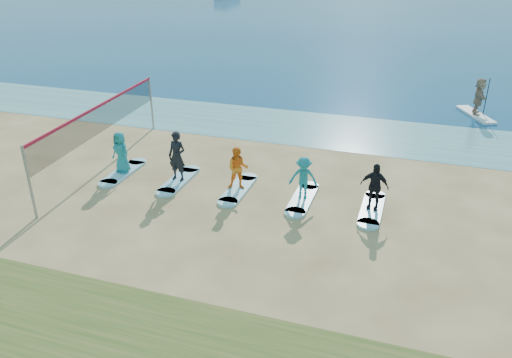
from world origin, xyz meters
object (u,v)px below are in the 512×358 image
(surfboard_1, at_px, (179,181))
(surfboard_4, at_px, (372,209))
(student_2, at_px, (238,168))
(student_3, at_px, (303,178))
(volleyball_net, at_px, (101,119))
(student_1, at_px, (177,156))
(paddleboarder, at_px, (479,96))
(student_0, at_px, (121,152))
(surfboard_3, at_px, (302,199))
(student_4, at_px, (374,186))
(surfboard_0, at_px, (123,172))
(paddleboard, at_px, (475,115))
(surfboard_2, at_px, (238,189))

(surfboard_1, xyz_separation_m, surfboard_4, (7.08, 0.00, 0.00))
(student_2, relative_size, student_3, 1.03)
(volleyball_net, relative_size, student_1, 4.86)
(paddleboarder, distance_m, student_0, 17.97)
(volleyball_net, bearing_deg, surfboard_3, -3.98)
(student_1, distance_m, student_4, 7.08)
(student_1, bearing_deg, surfboard_0, -173.95)
(paddleboarder, distance_m, surfboard_0, 17.99)
(surfboard_0, relative_size, student_0, 1.38)
(student_0, distance_m, surfboard_1, 2.51)
(surfboard_1, height_order, student_3, student_3)
(paddleboard, height_order, student_4, student_4)
(student_0, height_order, surfboard_2, student_0)
(surfboard_2, relative_size, student_2, 1.42)
(surfboard_4, xyz_separation_m, student_4, (0.00, 0.00, 0.84))
(paddleboarder, relative_size, surfboard_2, 0.83)
(paddleboarder, distance_m, surfboard_1, 16.32)
(paddleboarder, xyz_separation_m, surfboard_3, (-6.30, -11.99, -0.99))
(surfboard_1, relative_size, student_3, 1.46)
(paddleboard, bearing_deg, surfboard_1, -156.62)
(surfboard_0, bearing_deg, student_2, 0.00)
(student_1, height_order, surfboard_4, student_1)
(paddleboard, relative_size, paddleboarder, 1.64)
(student_2, height_order, student_4, student_4)
(student_1, relative_size, student_4, 1.17)
(surfboard_2, bearing_deg, volleyball_net, 174.43)
(surfboard_2, xyz_separation_m, student_4, (4.72, 0.00, 0.84))
(paddleboard, relative_size, student_2, 1.93)
(student_1, relative_size, surfboard_4, 0.85)
(volleyball_net, xyz_separation_m, student_3, (8.21, -0.57, -1.06))
(paddleboard, height_order, student_3, student_3)
(surfboard_2, height_order, student_3, student_3)
(student_1, height_order, surfboard_2, student_1)
(surfboard_3, relative_size, surfboard_4, 1.00)
(student_2, distance_m, student_4, 4.72)
(paddleboard, distance_m, student_4, 12.65)
(surfboard_0, bearing_deg, surfboard_4, 0.00)
(paddleboarder, bearing_deg, surfboard_4, 161.04)
(student_0, bearing_deg, paddleboard, 57.75)
(surfboard_1, relative_size, student_2, 1.42)
(surfboard_4, bearing_deg, paddleboarder, 71.83)
(paddleboarder, xyz_separation_m, student_3, (-6.30, -11.99, -0.19))
(surfboard_3, distance_m, surfboard_4, 2.36)
(surfboard_4, bearing_deg, surfboard_3, 180.00)
(paddleboard, height_order, surfboard_2, paddleboard)
(surfboard_1, bearing_deg, student_1, 0.00)
(paddleboarder, bearing_deg, surfboard_1, 136.64)
(surfboard_2, bearing_deg, student_4, 0.00)
(volleyball_net, distance_m, paddleboard, 18.55)
(paddleboarder, distance_m, surfboard_2, 14.83)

